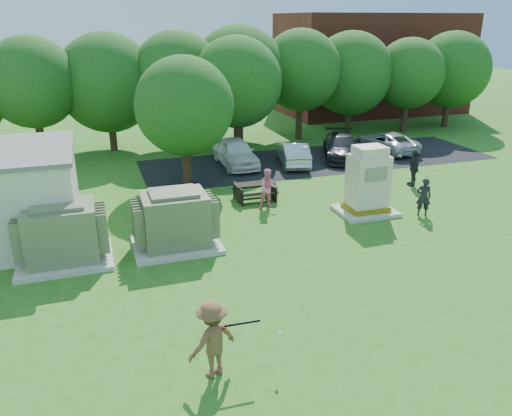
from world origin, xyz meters
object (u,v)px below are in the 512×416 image
object	(u,v)px
car_white	(236,152)
car_dark	(341,147)
person_by_generator	(424,197)
car_silver_b	(386,142)
batter	(212,339)
car_silver_a	(293,153)
transformer_left	(62,235)
person_at_picnic	(268,189)
person_walking_right	(414,168)
picnic_table	(255,189)
generator_cabinet	(367,184)
transformer_right	(175,221)

from	to	relation	value
car_white	car_dark	distance (m)	6.22
person_by_generator	car_silver_b	xyz separation A→B (m)	(4.33, 9.63, -0.19)
batter	car_silver_a	world-z (taller)	batter
transformer_left	car_white	bearing A→B (deg)	47.43
person_at_picnic	batter	bearing A→B (deg)	-117.68
person_walking_right	car_silver_a	world-z (taller)	person_walking_right
picnic_table	person_walking_right	world-z (taller)	person_walking_right
generator_cabinet	car_silver_a	world-z (taller)	generator_cabinet
car_silver_a	person_walking_right	bearing A→B (deg)	141.28
generator_cabinet	car_dark	distance (m)	8.74
transformer_left	person_at_picnic	xyz separation A→B (m)	(8.08, 2.58, -0.11)
transformer_left	car_dark	distance (m)	17.32
picnic_table	person_walking_right	size ratio (longest dim) A/B	1.03
transformer_left	picnic_table	world-z (taller)	transformer_left
person_at_picnic	car_white	xyz separation A→B (m)	(0.55, 6.82, -0.11)
picnic_table	transformer_left	bearing A→B (deg)	-154.42
batter	person_by_generator	world-z (taller)	batter
person_walking_right	car_dark	size ratio (longest dim) A/B	0.37
car_white	car_silver_a	distance (m)	3.18
generator_cabinet	person_walking_right	distance (m)	4.77
transformer_right	picnic_table	size ratio (longest dim) A/B	1.67
transformer_right	car_silver_b	world-z (taller)	transformer_right
person_by_generator	car_silver_b	bearing A→B (deg)	-86.11
batter	person_at_picnic	world-z (taller)	batter
transformer_right	car_white	world-z (taller)	transformer_right
car_silver_b	person_by_generator	bearing A→B (deg)	57.93
generator_cabinet	picnic_table	xyz separation A→B (m)	(-3.85, 2.98, -0.76)
person_by_generator	car_silver_a	bearing A→B (deg)	-48.50
car_white	person_by_generator	bearing A→B (deg)	-61.94
car_silver_a	transformer_right	bearing A→B (deg)	60.33
transformer_left	car_silver_b	size ratio (longest dim) A/B	0.69
person_by_generator	car_white	world-z (taller)	person_by_generator
person_by_generator	car_white	bearing A→B (deg)	-33.73
transformer_right	generator_cabinet	distance (m)	8.07
transformer_right	person_walking_right	distance (m)	12.50
person_walking_right	car_white	world-z (taller)	person_walking_right
transformer_left	person_walking_right	bearing A→B (deg)	11.90
car_white	car_silver_b	xyz separation A→B (m)	(9.47, 0.03, -0.14)
picnic_table	car_silver_a	world-z (taller)	car_silver_a
person_at_picnic	car_dark	size ratio (longest dim) A/B	0.37
transformer_right	car_silver_a	world-z (taller)	transformer_right
transformer_right	person_by_generator	xyz separation A→B (m)	(10.07, -0.21, -0.17)
car_dark	batter	bearing A→B (deg)	-103.40
person_walking_right	person_by_generator	bearing A→B (deg)	-14.56
picnic_table	person_at_picnic	bearing A→B (deg)	-80.12
transformer_left	generator_cabinet	world-z (taller)	generator_cabinet
person_at_picnic	transformer_left	bearing A→B (deg)	-163.57
transformer_right	batter	world-z (taller)	transformer_right
batter	person_walking_right	xyz separation A→B (m)	(12.44, 10.35, -0.06)
car_silver_a	car_silver_b	world-z (taller)	car_silver_a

